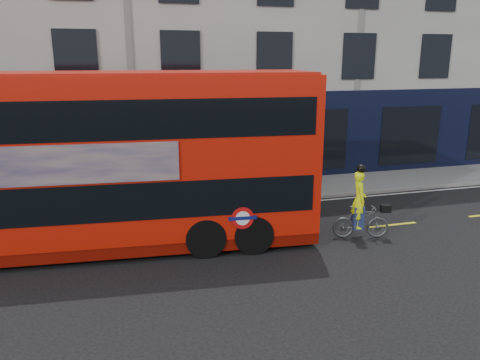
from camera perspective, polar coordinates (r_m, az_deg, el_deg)
name	(u,v)px	position (r m, az deg, el deg)	size (l,w,h in m)	color
ground	(157,273)	(12.68, -10.08, -11.07)	(120.00, 120.00, 0.00)	black
pavement	(140,200)	(18.72, -12.10, -2.38)	(60.00, 3.00, 0.12)	gray
kerb	(143,212)	(17.29, -11.77, -3.78)	(60.00, 0.12, 0.13)	gray
building_terrace	(122,13)	(24.44, -14.17, 19.09)	(50.00, 10.07, 15.00)	beige
road_edge_line	(143,216)	(17.03, -11.69, -4.29)	(58.00, 0.10, 0.01)	silver
lane_dashes	(152,250)	(14.04, -10.71, -8.44)	(58.00, 0.12, 0.01)	yellow
bus	(97,161)	(13.90, -17.04, 2.20)	(12.79, 3.90, 5.09)	red
cyclist	(360,214)	(14.92, 14.46, -4.00)	(1.82, 0.92, 2.36)	#4B4F51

